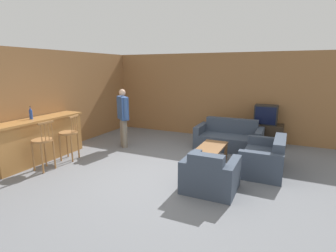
# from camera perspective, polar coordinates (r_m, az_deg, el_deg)

# --- Properties ---
(ground_plane) EXTENTS (24.00, 24.00, 0.00)m
(ground_plane) POSITION_cam_1_polar(r_m,az_deg,el_deg) (5.43, -2.25, -10.82)
(ground_plane) COLOR slate
(wall_back) EXTENTS (9.40, 0.08, 2.60)m
(wall_back) POSITION_cam_1_polar(r_m,az_deg,el_deg) (8.43, 9.17, 6.59)
(wall_back) COLOR olive
(wall_back) RESTS_ON ground_plane
(wall_left) EXTENTS (0.08, 8.64, 2.60)m
(wall_left) POSITION_cam_1_polar(r_m,az_deg,el_deg) (8.05, -19.10, 5.79)
(wall_left) COLOR olive
(wall_left) RESTS_ON ground_plane
(bar_counter) EXTENTS (0.55, 2.29, 1.01)m
(bar_counter) POSITION_cam_1_polar(r_m,az_deg,el_deg) (6.84, -26.20, -2.65)
(bar_counter) COLOR #A87038
(bar_counter) RESTS_ON ground_plane
(bar_chair_near) EXTENTS (0.44, 0.44, 1.07)m
(bar_chair_near) POSITION_cam_1_polar(r_m,az_deg,el_deg) (6.14, -25.57, -3.49)
(bar_chair_near) COLOR #996638
(bar_chair_near) RESTS_ON ground_plane
(bar_chair_mid) EXTENTS (0.51, 0.51, 1.07)m
(bar_chair_mid) POSITION_cam_1_polar(r_m,az_deg,el_deg) (6.61, -20.73, -1.99)
(bar_chair_mid) COLOR #996638
(bar_chair_mid) RESTS_ON ground_plane
(couch_far) EXTENTS (1.73, 0.89, 0.78)m
(couch_far) POSITION_cam_1_polar(r_m,az_deg,el_deg) (7.32, 13.12, -2.63)
(couch_far) COLOR #384251
(couch_far) RESTS_ON ground_plane
(armchair_near) EXTENTS (0.92, 0.85, 0.76)m
(armchair_near) POSITION_cam_1_polar(r_m,az_deg,el_deg) (4.79, 9.12, -10.64)
(armchair_near) COLOR #384251
(armchair_near) RESTS_ON ground_plane
(loveseat_right) EXTENTS (0.82, 1.41, 0.75)m
(loveseat_right) POSITION_cam_1_polar(r_m,az_deg,el_deg) (5.96, 20.43, -6.64)
(loveseat_right) COLOR #384251
(loveseat_right) RESTS_ON ground_plane
(coffee_table) EXTENTS (0.53, 1.07, 0.43)m
(coffee_table) POSITION_cam_1_polar(r_m,az_deg,el_deg) (6.00, 9.39, -4.96)
(coffee_table) COLOR brown
(coffee_table) RESTS_ON ground_plane
(tv_unit) EXTENTS (0.98, 0.56, 0.60)m
(tv_unit) POSITION_cam_1_polar(r_m,az_deg,el_deg) (7.95, 20.25, -1.72)
(tv_unit) COLOR #2D2319
(tv_unit) RESTS_ON ground_plane
(tv) EXTENTS (0.61, 0.43, 0.54)m
(tv) POSITION_cam_1_polar(r_m,az_deg,el_deg) (7.84, 20.56, 2.33)
(tv) COLOR black
(tv) RESTS_ON tv_unit
(bottle) EXTENTS (0.07, 0.07, 0.30)m
(bottle) POSITION_cam_1_polar(r_m,az_deg,el_deg) (6.71, -27.71, 2.47)
(bottle) COLOR #234293
(bottle) RESTS_ON bar_counter
(person_by_window) EXTENTS (0.50, 0.44, 1.60)m
(person_by_window) POSITION_cam_1_polar(r_m,az_deg,el_deg) (7.23, -9.77, 2.34)
(person_by_window) COLOR #756B5B
(person_by_window) RESTS_ON ground_plane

